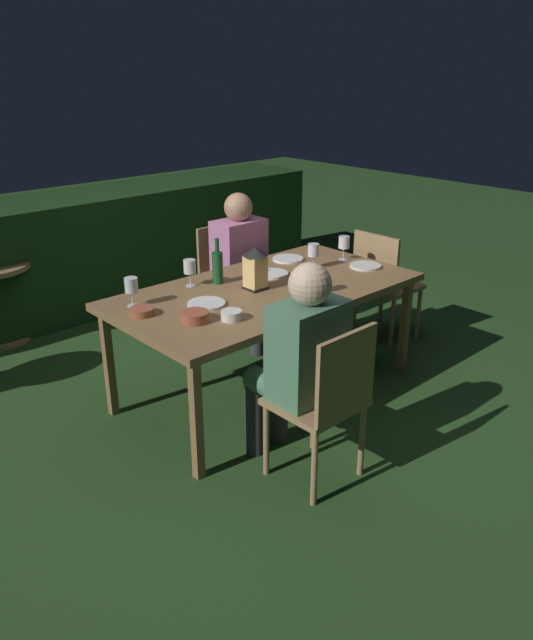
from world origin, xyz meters
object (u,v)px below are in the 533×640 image
at_px(wine_glass_e, 313,251).
at_px(plate_a, 272,274).
at_px(green_bottle_on_table, 218,267).
at_px(bowl_salad, 142,311).
at_px(person_in_green, 299,358).
at_px(plate_b, 365,266).
at_px(bowl_bread, 195,316).
at_px(wine_glass_d, 131,286).
at_px(bowl_olives, 231,315).
at_px(wine_glass_c, 344,244).
at_px(chair_head_far, 383,281).
at_px(plate_c, 288,259).
at_px(chair_side_left_a, 326,398).
at_px(chair_side_right_b, 229,276).
at_px(dining_table, 266,295).
at_px(wine_glass_a, 311,276).
at_px(person_in_pink, 245,263).
at_px(plate_d, 207,304).
at_px(wine_glass_b, 190,268).
at_px(lantern_centerpiece, 255,266).

relative_size(wine_glass_e, plate_a, 0.78).
relative_size(green_bottle_on_table, bowl_salad, 2.16).
bearing_deg(person_in_green, plate_b, 24.51).
bearing_deg(bowl_bread, wine_glass_d, 105.71).
xyz_separation_m(wine_glass_d, wine_glass_e, (1.28, -0.21, 0.00)).
bearing_deg(bowl_olives, wine_glass_e, 18.44).
bearing_deg(bowl_bread, wine_glass_c, 8.10).
distance_m(chair_head_far, wine_glass_e, 0.79).
bearing_deg(chair_head_far, plate_b, -160.56).
xyz_separation_m(person_in_green, plate_b, (1.21, 0.55, 0.10)).
bearing_deg(plate_c, wine_glass_c, -42.04).
height_order(wine_glass_c, bowl_bread, wine_glass_c).
bearing_deg(chair_side_left_a, chair_head_far, 28.75).
xyz_separation_m(chair_side_right_b, wine_glass_d, (-1.21, -0.61, 0.36)).
height_order(dining_table, wine_glass_a, wine_glass_a).
bearing_deg(person_in_pink, chair_side_right_b, 90.00).
xyz_separation_m(wine_glass_c, plate_a, (-0.61, 0.09, -0.11)).
xyz_separation_m(chair_head_far, plate_c, (-0.69, 0.33, 0.25)).
bearing_deg(bowl_salad, plate_c, 8.38).
bearing_deg(wine_glass_c, green_bottle_on_table, 168.11).
xyz_separation_m(chair_side_right_b, bowl_bread, (-1.09, -1.04, 0.27)).
bearing_deg(bowl_salad, person_in_green, -65.56).
distance_m(person_in_green, wine_glass_e, 1.23).
distance_m(dining_table, bowl_bread, 0.67).
bearing_deg(chair_head_far, wine_glass_c, 170.62).
relative_size(person_in_pink, chair_side_left_a, 1.32).
xyz_separation_m(wine_glass_a, plate_c, (0.40, 0.60, -0.11)).
xyz_separation_m(wine_glass_d, plate_d, (0.32, -0.27, -0.11)).
bearing_deg(chair_side_right_b, plate_c, -81.89).
bearing_deg(wine_glass_d, wine_glass_a, -32.54).
bearing_deg(chair_side_left_a, bowl_olives, 95.60).
distance_m(wine_glass_b, wine_glass_c, 1.16).
xyz_separation_m(wine_glass_a, wine_glass_c, (0.69, 0.34, 0.00)).
height_order(person_in_pink, wine_glass_a, person_in_pink).
height_order(chair_head_far, plate_b, chair_head_far).
relative_size(chair_side_right_b, plate_b, 4.05).
xyz_separation_m(chair_side_right_b, wine_glass_c, (0.37, -0.83, 0.36)).
bearing_deg(bowl_olives, chair_side_right_b, 51.25).
xyz_separation_m(dining_table, wine_glass_b, (-0.33, 0.35, 0.17)).
bearing_deg(chair_side_left_a, person_in_pink, 61.70).
relative_size(dining_table, wine_glass_c, 11.34).
height_order(wine_glass_b, plate_c, wine_glass_b).
xyz_separation_m(lantern_centerpiece, wine_glass_e, (0.57, 0.05, -0.03)).
distance_m(chair_side_right_b, bowl_salad, 1.48).
height_order(wine_glass_a, plate_c, wine_glass_a).
relative_size(chair_head_far, bowl_salad, 6.49).
bearing_deg(chair_side_left_a, bowl_bread, 106.37).
relative_size(lantern_centerpiece, wine_glass_a, 1.57).
bearing_deg(wine_glass_d, plate_a, -7.49).
relative_size(chair_side_right_b, chair_side_left_a, 1.00).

